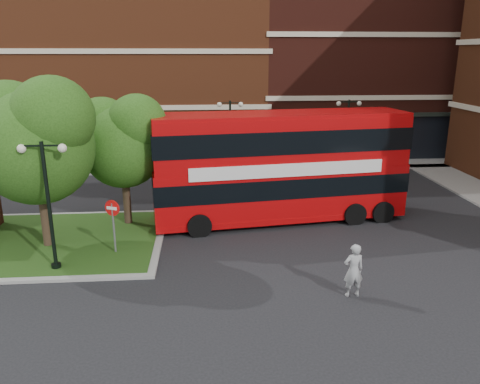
{
  "coord_description": "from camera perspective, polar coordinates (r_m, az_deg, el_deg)",
  "views": [
    {
      "loc": [
        0.2,
        -16.56,
        7.97
      ],
      "look_at": [
        1.79,
        3.48,
        2.0
      ],
      "focal_mm": 35.0,
      "sensor_mm": 36.0,
      "label": 1
    }
  ],
  "objects": [
    {
      "name": "traffic_island",
      "position": [
        22.64,
        -25.55,
        -5.6
      ],
      "size": [
        12.6,
        7.6,
        0.15
      ],
      "color": "gray",
      "rests_on": "ground"
    },
    {
      "name": "terrace_far_right",
      "position": [
        42.85,
        14.86,
        16.05
      ],
      "size": [
        18.0,
        12.0,
        16.0
      ],
      "primitive_type": "cube",
      "color": "#471911",
      "rests_on": "ground"
    },
    {
      "name": "car_silver",
      "position": [
        33.38,
        -3.83,
        3.81
      ],
      "size": [
        3.84,
        1.79,
        1.27
      ],
      "primitive_type": "imported",
      "rotation": [
        0.0,
        0.0,
        1.65
      ],
      "color": "#B3B5BA",
      "rests_on": "ground"
    },
    {
      "name": "lamp_far_left",
      "position": [
        31.54,
        -1.2,
        7.15
      ],
      "size": [
        1.72,
        0.36,
        5.0
      ],
      "color": "black",
      "rests_on": "ground"
    },
    {
      "name": "lamp_island",
      "position": [
        18.44,
        -22.33,
        -0.94
      ],
      "size": [
        1.72,
        0.36,
        5.0
      ],
      "color": "black",
      "rests_on": "ground"
    },
    {
      "name": "tree_island_east",
      "position": [
        22.27,
        -14.32,
        6.39
      ],
      "size": [
        4.46,
        3.9,
        6.29
      ],
      "color": "#2D2116",
      "rests_on": "ground"
    },
    {
      "name": "car_white",
      "position": [
        33.66,
        3.07,
        3.97
      ],
      "size": [
        4.15,
        1.89,
        1.32
      ],
      "primitive_type": "imported",
      "rotation": [
        0.0,
        0.0,
        1.44
      ],
      "color": "silver",
      "rests_on": "ground"
    },
    {
      "name": "woman",
      "position": [
        16.43,
        13.67,
        -9.27
      ],
      "size": [
        0.73,
        0.51,
        1.9
      ],
      "primitive_type": "imported",
      "rotation": [
        0.0,
        0.0,
        3.22
      ],
      "color": "#939396",
      "rests_on": "ground"
    },
    {
      "name": "bus",
      "position": [
        22.62,
        4.92,
        3.93
      ],
      "size": [
        12.45,
        4.36,
        4.66
      ],
      "rotation": [
        0.0,
        0.0,
        0.13
      ],
      "color": "#A90608",
      "rests_on": "ground"
    },
    {
      "name": "pavement_far",
      "position": [
        34.0,
        -4.74,
        3.03
      ],
      "size": [
        44.0,
        3.0,
        0.12
      ],
      "primitive_type": "cube",
      "color": "slate",
      "rests_on": "ground"
    },
    {
      "name": "terrace_far_left",
      "position": [
        41.4,
        -16.49,
        14.55
      ],
      "size": [
        26.0,
        12.0,
        14.0
      ],
      "primitive_type": "cube",
      "color": "brown",
      "rests_on": "ground"
    },
    {
      "name": "no_entry_sign",
      "position": [
        19.48,
        -15.24,
        -2.88
      ],
      "size": [
        0.61,
        0.32,
        2.37
      ],
      "rotation": [
        0.0,
        0.0,
        -0.44
      ],
      "color": "slate",
      "rests_on": "ground"
    },
    {
      "name": "ground",
      "position": [
        18.38,
        -4.76,
        -9.22
      ],
      "size": [
        120.0,
        120.0,
        0.0
      ],
      "primitive_type": "plane",
      "color": "black",
      "rests_on": "ground"
    },
    {
      "name": "tree_island_west",
      "position": [
        20.56,
        -23.92,
        6.24
      ],
      "size": [
        5.4,
        4.71,
        7.21
      ],
      "color": "#2D2116",
      "rests_on": "ground"
    },
    {
      "name": "lamp_far_right",
      "position": [
        32.98,
        12.93,
        7.15
      ],
      "size": [
        1.72,
        0.36,
        5.0
      ],
      "color": "black",
      "rests_on": "ground"
    }
  ]
}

